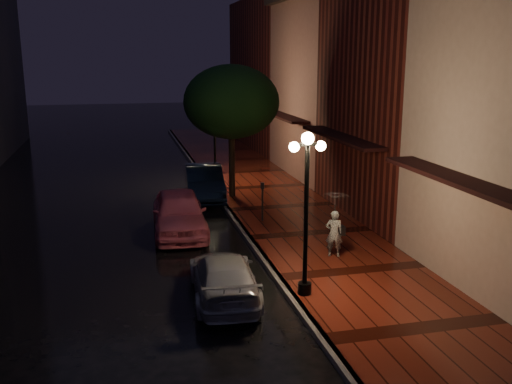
{
  "coord_description": "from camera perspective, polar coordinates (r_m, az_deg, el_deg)",
  "views": [
    {
      "loc": [
        -4.23,
        -18.38,
        6.33
      ],
      "look_at": [
        0.59,
        1.45,
        1.4
      ],
      "focal_mm": 40.0,
      "sensor_mm": 36.0,
      "label": 1
    }
  ],
  "objects": [
    {
      "name": "curb",
      "position": [
        19.87,
        -0.68,
        -4.77
      ],
      "size": [
        0.25,
        60.0,
        0.15
      ],
      "primitive_type": "cube",
      "color": "#595451",
      "rests_on": "ground"
    },
    {
      "name": "ground",
      "position": [
        19.89,
        -0.68,
        -4.98
      ],
      "size": [
        120.0,
        120.0,
        0.0
      ],
      "primitive_type": "plane",
      "color": "black",
      "rests_on": "ground"
    },
    {
      "name": "silver_car",
      "position": [
        15.28,
        -3.24,
        -8.46
      ],
      "size": [
        2.0,
        4.25,
        1.2
      ],
      "primitive_type": "imported",
      "rotation": [
        0.0,
        0.0,
        3.06
      ],
      "color": "#97979E",
      "rests_on": "ground"
    },
    {
      "name": "parking_meter",
      "position": [
        21.58,
        0.65,
        -0.57
      ],
      "size": [
        0.17,
        0.15,
        1.5
      ],
      "rotation": [
        0.0,
        0.0,
        -0.43
      ],
      "color": "black",
      "rests_on": "sidewalk"
    },
    {
      "name": "pink_car",
      "position": [
        20.73,
        -7.7,
        -2.05
      ],
      "size": [
        2.09,
        4.71,
        1.58
      ],
      "primitive_type": "imported",
      "rotation": [
        0.0,
        0.0,
        -0.05
      ],
      "color": "#C45068",
      "rests_on": "ground"
    },
    {
      "name": "storefront_far",
      "position": [
        30.58,
        8.02,
        10.02
      ],
      "size": [
        5.0,
        8.0,
        9.0
      ],
      "primitive_type": "cube",
      "color": "#8C5951",
      "rests_on": "ground"
    },
    {
      "name": "storefront_mid",
      "position": [
        23.29,
        15.47,
        11.06
      ],
      "size": [
        5.0,
        8.0,
        11.0
      ],
      "primitive_type": "cube",
      "color": "#511914",
      "rests_on": "ground"
    },
    {
      "name": "streetlamp_far",
      "position": [
        28.01,
        -4.16,
        5.89
      ],
      "size": [
        0.96,
        0.36,
        4.31
      ],
      "color": "black",
      "rests_on": "sidewalk"
    },
    {
      "name": "navy_car",
      "position": [
        25.66,
        -5.21,
        0.97
      ],
      "size": [
        1.94,
        4.69,
        1.51
      ],
      "primitive_type": "imported",
      "rotation": [
        0.0,
        0.0,
        -0.08
      ],
      "color": "black",
      "rests_on": "ground"
    },
    {
      "name": "woman_with_umbrella",
      "position": [
        17.83,
        7.9,
        -2.19
      ],
      "size": [
        0.86,
        0.88,
        2.08
      ],
      "rotation": [
        0.0,
        0.0,
        2.74
      ],
      "color": "white",
      "rests_on": "sidewalk"
    },
    {
      "name": "streetlamp_near",
      "position": [
        14.63,
        5.05,
        -1.25
      ],
      "size": [
        0.96,
        0.36,
        4.31
      ],
      "color": "black",
      "rests_on": "sidewalk"
    },
    {
      "name": "sidewalk",
      "position": [
        20.47,
        5.49,
        -4.28
      ],
      "size": [
        4.5,
        60.0,
        0.15
      ],
      "primitive_type": "cube",
      "color": "#4A160D",
      "rests_on": "ground"
    },
    {
      "name": "storefront_extra",
      "position": [
        40.01,
        2.69,
        11.66
      ],
      "size": [
        5.0,
        12.0,
        10.0
      ],
      "primitive_type": "cube",
      "color": "#511914",
      "rests_on": "ground"
    },
    {
      "name": "street_tree",
      "position": [
        24.94,
        -2.46,
        8.77
      ],
      "size": [
        4.16,
        4.16,
        5.8
      ],
      "color": "black",
      "rests_on": "sidewalk"
    }
  ]
}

